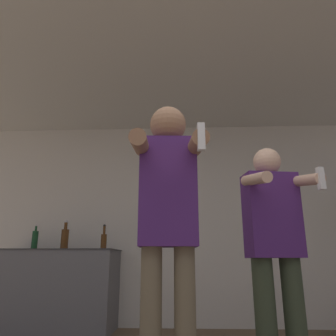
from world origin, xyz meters
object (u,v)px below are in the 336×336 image
Objects in this scene: person_woman_foreground at (168,213)px; person_man_side at (275,243)px; bottle_clear_vodka at (104,240)px; bottle_amber_bourbon at (65,238)px; bottle_short_whiskey at (35,239)px.

person_man_side is at bearing 33.49° from person_woman_foreground.
bottle_clear_vodka is 0.84× the size of bottle_amber_bourbon.
person_man_side is (1.55, -1.48, -0.12)m from bottle_clear_vodka.
bottle_amber_bourbon is at bearing 180.00° from bottle_clear_vodka.
bottle_amber_bourbon is at bearing 123.46° from person_woman_foreground.
bottle_short_whiskey is at bearing 180.00° from bottle_amber_bourbon.
person_woman_foreground reaches higher than bottle_clear_vodka.
bottle_clear_vodka is 0.17× the size of person_woman_foreground.
bottle_amber_bourbon is 2.50m from person_man_side.
bottle_amber_bourbon reaches higher than bottle_short_whiskey.
bottle_short_whiskey is at bearing 147.82° from person_man_side.
person_woman_foreground is (1.29, -1.96, -0.00)m from bottle_amber_bourbon.
bottle_short_whiskey is 0.18× the size of person_man_side.
person_woman_foreground reaches higher than bottle_amber_bourbon.
person_man_side is (2.01, -1.48, -0.15)m from bottle_amber_bourbon.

